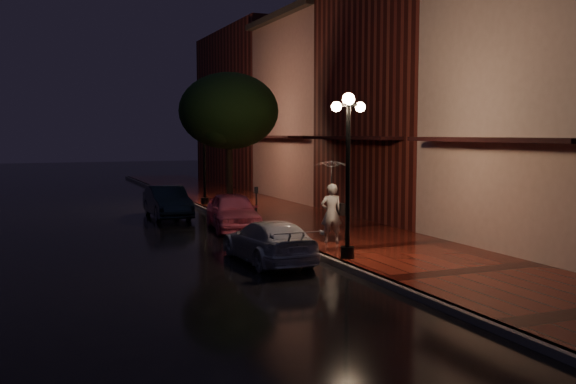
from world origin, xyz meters
name	(u,v)px	position (x,y,z in m)	size (l,w,h in m)	color
ground	(267,236)	(0.00, 0.00, 0.00)	(120.00, 120.00, 0.00)	black
sidewalk	(328,230)	(2.25, 0.00, 0.07)	(4.50, 60.00, 0.15)	#44120C
curb	(267,234)	(0.00, 0.00, 0.07)	(0.25, 60.00, 0.15)	#595451
storefront_near	(573,104)	(7.00, -6.00, 4.25)	(5.00, 8.00, 8.50)	gray
storefront_mid	(414,81)	(7.00, 2.00, 5.50)	(5.00, 8.00, 11.00)	#511914
storefront_far	(325,112)	(7.00, 10.00, 4.50)	(5.00, 8.00, 9.00)	#8C5951
storefront_extra	(258,109)	(7.00, 20.00, 5.00)	(5.00, 12.00, 10.00)	#511914
streetlamp_near	(348,165)	(0.35, -5.00, 2.60)	(0.96, 0.36, 4.31)	black
streetlamp_far	(204,151)	(0.35, 9.00, 2.60)	(0.96, 0.36, 4.31)	black
street_tree	(229,113)	(0.61, 5.99, 4.24)	(4.16, 4.16, 5.80)	black
pink_car	(233,211)	(-0.60, 1.80, 0.67)	(1.58, 3.93, 1.34)	#EC617F
navy_car	(167,202)	(-2.04, 6.02, 0.64)	(1.36, 3.90, 1.29)	black
silver_car	(269,241)	(-1.49, -4.04, 0.56)	(1.58, 3.88, 1.13)	#B5B4BD
woman_with_umbrella	(332,188)	(1.03, -2.70, 1.80)	(1.03, 1.05, 2.49)	white
parking_meter	(256,202)	(0.15, 1.46, 0.99)	(0.15, 0.12, 1.39)	black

